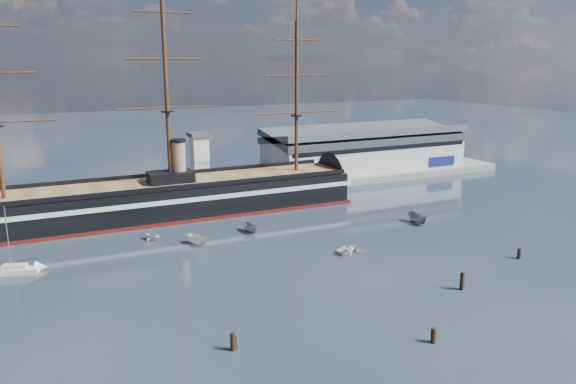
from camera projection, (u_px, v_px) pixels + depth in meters
name	position (u px, v px, depth m)	size (l,w,h in m)	color
ground	(236.00, 234.00, 115.17)	(600.00, 600.00, 0.00)	#1F2B36
quay	(223.00, 193.00, 150.89)	(180.00, 18.00, 2.00)	slate
warehouse	(365.00, 149.00, 173.14)	(63.00, 21.00, 11.60)	#B7BABC
quay_tower	(200.00, 161.00, 143.00)	(5.00, 5.00, 15.00)	silver
warship	(155.00, 200.00, 126.66)	(112.98, 17.40, 53.94)	black
sailboat	(15.00, 270.00, 93.76)	(7.66, 4.47, 11.78)	silver
motorboat_a	(198.00, 245.00, 108.61)	(6.36, 2.33, 2.54)	silver
motorboat_b	(348.00, 252.00, 104.61)	(3.36, 1.34, 1.57)	silver
motorboat_c	(251.00, 232.00, 116.47)	(5.72, 2.10, 2.29)	gray
motorboat_d	(152.00, 240.00, 111.70)	(6.20, 2.69, 2.27)	silver
motorboat_e	(353.00, 253.00, 104.09)	(2.89, 1.16, 1.35)	silver
motorboat_f	(417.00, 223.00, 122.71)	(7.03, 2.58, 2.81)	slate
piling_near_left	(233.00, 350.00, 69.30)	(0.64, 0.64, 3.09)	black
piling_near_mid	(433.00, 343.00, 71.16)	(0.64, 0.64, 2.73)	black
piling_near_right	(461.00, 290.00, 87.48)	(0.64, 0.64, 3.62)	black
piling_far_right	(519.00, 259.00, 101.06)	(0.64, 0.64, 2.66)	black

